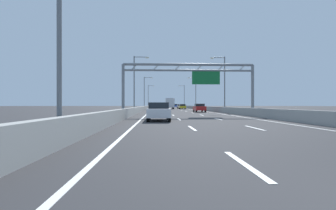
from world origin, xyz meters
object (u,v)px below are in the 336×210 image
streetlamp_right_mid (223,81)px  streetlamp_right_distant (184,95)px  silver_car (180,106)px  white_car (159,111)px  blue_car (175,106)px  streetlamp_left_near (65,4)px  sign_gantry (191,76)px  streetlamp_left_distant (149,95)px  streetlamp_left_mid (136,80)px  streetlamp_left_far (145,91)px  streetlamp_right_far (195,91)px  black_car (158,107)px  box_truck (170,103)px  red_car (199,108)px  yellow_car (182,107)px

streetlamp_right_mid → streetlamp_right_distant: (0.00, 67.48, 0.00)m
streetlamp_right_distant → silver_car: 27.22m
white_car → blue_car: size_ratio=1.08×
streetlamp_left_near → white_car: streetlamp_left_near is taller
white_car → blue_car: white_car is taller
sign_gantry → streetlamp_left_distant: bearing=95.5°
streetlamp_left_mid → streetlamp_left_distant: same height
streetlamp_left_near → streetlamp_left_far: bearing=90.0°
sign_gantry → streetlamp_right_far: size_ratio=1.70×
sign_gantry → white_car: (-3.96, -9.79, -4.07)m
streetlamp_right_distant → white_car: 90.73m
white_car → streetlamp_left_mid: bearing=99.6°
streetlamp_left_far → streetlamp_right_far: bearing=0.0°
black_car → streetlamp_left_distant: bearing=94.2°
streetlamp_left_distant → white_car: 90.12m
streetlamp_left_near → silver_car: size_ratio=2.32×
streetlamp_right_mid → streetlamp_right_distant: bearing=90.0°
streetlamp_right_far → white_car: (-11.14, -56.18, -4.63)m
streetlamp_left_near → blue_car: (11.14, 98.79, -4.63)m
box_truck → black_car: bearing=-99.9°
silver_car → blue_car: blue_car is taller
streetlamp_left_far → silver_car: streetlamp_left_far is taller
sign_gantry → box_truck: (-0.40, 46.47, -3.13)m
streetlamp_left_far → streetlamp_left_distant: size_ratio=1.00×
streetlamp_right_distant → black_car: (-11.04, -53.35, -4.62)m
red_car → box_truck: box_truck is taller
blue_car → streetlamp_left_distant: bearing=167.7°
streetlamp_right_mid → box_truck: bearing=102.6°
streetlamp_right_distant → silver_car: (-3.93, -26.53, -4.67)m
streetlamp_right_mid → silver_car: (-3.93, 40.95, -4.67)m
streetlamp_left_mid → red_car: bearing=9.4°
streetlamp_left_distant → yellow_car: bearing=-73.3°
streetlamp_right_far → streetlamp_left_near: bearing=-102.5°
sign_gantry → red_car: size_ratio=3.77×
sign_gantry → streetlamp_left_mid: 14.84m
streetlamp_left_near → white_car: size_ratio=2.11×
streetlamp_right_distant → streetlamp_right_mid: bearing=-90.0°
streetlamp_right_mid → red_car: bearing=154.3°
sign_gantry → streetlamp_left_near: size_ratio=1.70×
streetlamp_left_mid → blue_car: streetlamp_left_mid is taller
streetlamp_right_distant → silver_car: size_ratio=2.32×
silver_car → streetlamp_right_distant: bearing=81.6°
blue_car → box_truck: (-3.80, -31.22, 0.93)m
white_car → streetlamp_left_near: bearing=-108.5°
box_truck → blue_car: bearing=83.1°
red_car → silver_car: bearing=90.2°
streetlamp_left_mid → box_truck: (7.34, 33.82, -3.69)m
streetlamp_right_far → yellow_car: streetlamp_right_far is taller
blue_car → box_truck: box_truck is taller
streetlamp_left_near → streetlamp_right_distant: size_ratio=1.00×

